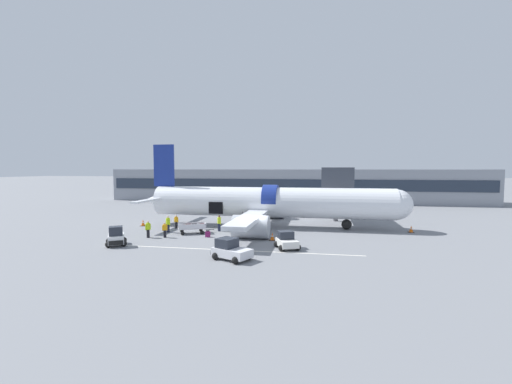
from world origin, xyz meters
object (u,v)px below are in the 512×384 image
(airplane, at_px, (267,203))
(ground_crew_driver, at_px, (168,224))
(ground_crew_supervisor, at_px, (176,221))
(ground_crew_loader_b, at_px, (165,229))
(baggage_tug_lead, at_px, (231,250))
(ground_crew_helper, at_px, (238,223))
(ground_crew_marshal, at_px, (219,223))
(ground_crew_loader_a, at_px, (148,229))
(baggage_tug_mid, at_px, (116,238))
(suitcase_on_tarmac_upright, at_px, (208,234))
(baggage_cart_loading, at_px, (193,228))
(baggage_tug_rear, at_px, (287,241))

(airplane, bearing_deg, ground_crew_driver, -151.23)
(ground_crew_supervisor, bearing_deg, ground_crew_loader_b, -78.22)
(baggage_tug_lead, bearing_deg, ground_crew_helper, 101.33)
(airplane, xyz_separation_m, ground_crew_marshal, (-4.79, -3.77, -1.88))
(ground_crew_loader_a, bearing_deg, baggage_tug_lead, -31.93)
(baggage_tug_mid, height_order, ground_crew_supervisor, baggage_tug_mid)
(ground_crew_loader_a, xyz_separation_m, suitcase_on_tarmac_upright, (5.81, 1.39, -0.61))
(ground_crew_helper, bearing_deg, baggage_cart_loading, -151.50)
(baggage_tug_rear, xyz_separation_m, ground_crew_driver, (-13.44, 5.10, 0.32))
(ground_crew_marshal, relative_size, suitcase_on_tarmac_upright, 2.58)
(baggage_tug_lead, relative_size, suitcase_on_tarmac_upright, 4.97)
(baggage_tug_rear, relative_size, ground_crew_helper, 1.59)
(suitcase_on_tarmac_upright, bearing_deg, ground_crew_driver, 162.09)
(ground_crew_helper, bearing_deg, suitcase_on_tarmac_upright, -118.19)
(ground_crew_supervisor, xyz_separation_m, ground_crew_helper, (7.40, -0.21, 0.10))
(baggage_tug_lead, xyz_separation_m, ground_crew_helper, (-2.36, 11.80, 0.23))
(ground_crew_driver, bearing_deg, ground_crew_loader_b, -71.17)
(baggage_tug_lead, xyz_separation_m, ground_crew_supervisor, (-9.77, 12.02, 0.13))
(ground_crew_helper, bearing_deg, airplane, 48.34)
(baggage_tug_rear, xyz_separation_m, ground_crew_supervisor, (-13.63, 7.65, 0.19))
(baggage_cart_loading, height_order, ground_crew_driver, ground_crew_driver)
(baggage_cart_loading, relative_size, ground_crew_loader_a, 2.19)
(ground_crew_loader_a, height_order, ground_crew_driver, ground_crew_driver)
(baggage_tug_rear, relative_size, baggage_cart_loading, 0.74)
(baggage_tug_mid, relative_size, baggage_cart_loading, 0.71)
(ground_crew_helper, relative_size, ground_crew_marshal, 0.99)
(baggage_tug_lead, relative_size, baggage_tug_mid, 1.29)
(baggage_cart_loading, xyz_separation_m, ground_crew_supervisor, (-3.05, 2.58, 0.25))
(baggage_tug_rear, relative_size, suitcase_on_tarmac_upright, 4.04)
(baggage_tug_mid, bearing_deg, ground_crew_marshal, 50.60)
(baggage_tug_rear, bearing_deg, baggage_cart_loading, 154.35)
(baggage_tug_rear, bearing_deg, airplane, 107.75)
(suitcase_on_tarmac_upright, bearing_deg, ground_crew_loader_b, -166.42)
(airplane, relative_size, ground_crew_driver, 17.70)
(baggage_tug_mid, bearing_deg, ground_crew_supervisor, 80.27)
(ground_crew_loader_a, xyz_separation_m, ground_crew_marshal, (5.98, 4.78, 0.03))
(ground_crew_driver, relative_size, ground_crew_supervisor, 1.16)
(airplane, bearing_deg, ground_crew_helper, -131.66)
(ground_crew_loader_a, relative_size, suitcase_on_tarmac_upright, 2.49)
(baggage_tug_mid, relative_size, ground_crew_driver, 1.47)
(baggage_tug_lead, relative_size, ground_crew_supervisor, 2.20)
(ground_crew_driver, relative_size, suitcase_on_tarmac_upright, 2.62)
(airplane, bearing_deg, baggage_tug_rear, -72.25)
(baggage_tug_rear, distance_m, ground_crew_loader_b, 12.78)
(baggage_cart_loading, relative_size, ground_crew_helper, 2.15)
(baggage_tug_mid, height_order, ground_crew_driver, ground_crew_driver)
(baggage_tug_mid, relative_size, ground_crew_helper, 1.52)
(baggage_tug_lead, xyz_separation_m, suitcase_on_tarmac_upright, (-4.50, 7.82, -0.40))
(ground_crew_loader_a, distance_m, ground_crew_marshal, 7.65)
(ground_crew_loader_a, bearing_deg, ground_crew_loader_b, 13.34)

